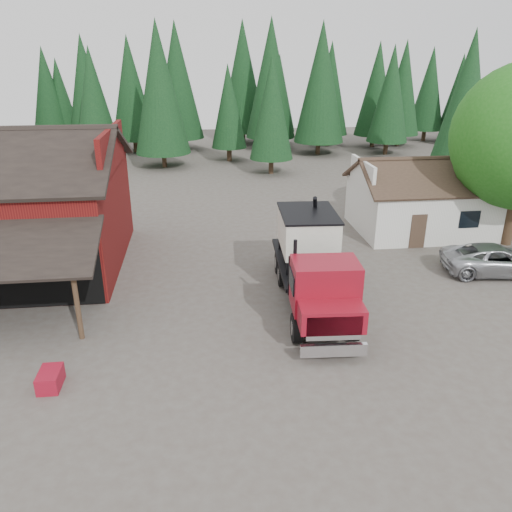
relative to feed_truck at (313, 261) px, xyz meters
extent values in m
plane|color=#4D443C|center=(-4.01, -4.03, -2.02)|extent=(120.00, 120.00, 0.00)
cube|color=black|center=(-15.01, 8.47, 3.98)|extent=(12.80, 5.53, 2.35)
cube|color=maroon|center=(-9.01, 5.97, 3.98)|extent=(0.25, 7.00, 2.00)
cylinder|color=#382619|center=(-9.61, -1.93, -0.62)|extent=(0.20, 0.20, 2.80)
cube|color=silver|center=(8.99, 8.97, -0.52)|extent=(8.00, 6.00, 3.00)
cube|color=#38281E|center=(8.99, 7.47, 1.73)|extent=(8.60, 3.42, 1.80)
cube|color=#38281E|center=(8.99, 10.47, 1.73)|extent=(8.60, 3.42, 1.80)
cube|color=silver|center=(4.99, 8.97, 1.73)|extent=(0.20, 4.20, 1.50)
cube|color=silver|center=(12.99, 8.97, 1.73)|extent=(0.20, 4.20, 1.50)
cube|color=#38281E|center=(7.49, 5.95, -1.02)|extent=(0.90, 0.06, 2.00)
cube|color=black|center=(10.49, 5.95, -0.42)|extent=(1.20, 0.06, 1.00)
cylinder|color=#382619|center=(12.99, 5.97, -0.42)|extent=(0.60, 0.60, 3.20)
sphere|color=#1D5F15|center=(11.79, 6.77, 2.98)|extent=(4.40, 4.40, 4.40)
cylinder|color=#382619|center=(1.99, 25.97, -1.22)|extent=(0.44, 0.44, 1.60)
cone|color=black|center=(1.99, 25.97, 3.88)|extent=(3.96, 3.96, 9.00)
cylinder|color=#382619|center=(17.99, 21.97, -1.22)|extent=(0.44, 0.44, 1.60)
cone|color=black|center=(17.99, 21.97, 4.88)|extent=(4.84, 4.84, 11.00)
cylinder|color=#382619|center=(-8.01, 29.97, -1.22)|extent=(0.44, 0.44, 1.60)
cone|color=black|center=(-8.01, 29.97, 5.38)|extent=(5.28, 5.28, 12.00)
cylinder|color=black|center=(-1.29, -3.11, -1.45)|extent=(0.43, 1.17, 1.15)
cylinder|color=black|center=(0.91, -3.23, -1.45)|extent=(0.43, 1.17, 1.15)
cylinder|color=black|center=(-1.00, 1.92, -1.45)|extent=(0.43, 1.17, 1.15)
cylinder|color=black|center=(1.20, 1.79, -1.45)|extent=(0.43, 1.17, 1.15)
cylinder|color=black|center=(-0.92, 3.38, -1.45)|extent=(0.43, 1.17, 1.15)
cylinder|color=black|center=(1.28, 3.26, -1.45)|extent=(0.43, 1.17, 1.15)
cube|color=black|center=(0.00, 0.18, -1.03)|extent=(1.66, 9.06, 0.42)
cube|color=silver|center=(-0.28, -4.79, -1.45)|extent=(2.42, 0.33, 0.47)
cube|color=silver|center=(-0.27, -4.68, -0.61)|extent=(1.99, 0.22, 0.94)
cube|color=maroon|center=(-0.24, -4.06, -0.45)|extent=(2.43, 1.49, 0.89)
cube|color=maroon|center=(-0.16, -2.70, 0.13)|extent=(2.61, 1.92, 1.94)
cube|color=black|center=(-0.21, -3.53, 0.44)|extent=(2.20, 0.21, 0.94)
cylinder|color=black|center=(-1.15, -1.70, 0.70)|extent=(0.15, 0.15, 1.89)
cube|color=black|center=(-0.10, -1.65, 0.07)|extent=(2.57, 0.27, 1.68)
cube|color=black|center=(0.09, 1.64, -0.74)|extent=(3.01, 6.22, 0.17)
cube|color=silver|center=(0.09, 1.64, 0.81)|extent=(2.60, 3.59, 1.68)
cone|color=silver|center=(0.09, 1.64, -0.24)|extent=(2.43, 2.43, 0.73)
cube|color=black|center=(0.09, 1.64, 1.67)|extent=(2.71, 3.70, 0.08)
cylinder|color=black|center=(0.80, 3.07, 0.70)|extent=(0.91, 2.26, 3.20)
cube|color=maroon|center=(-0.40, 4.19, -0.45)|extent=(0.68, 0.87, 0.47)
cylinder|color=silver|center=(1.08, -2.09, -1.13)|extent=(0.65, 1.08, 0.59)
imported|color=#ADAFB5|center=(9.99, 2.07, -1.28)|extent=(5.62, 3.17, 1.48)
cube|color=maroon|center=(-10.01, -4.97, -1.72)|extent=(0.70, 1.10, 0.60)
camera|label=1|loc=(-4.81, -19.54, 8.36)|focal=35.00mm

